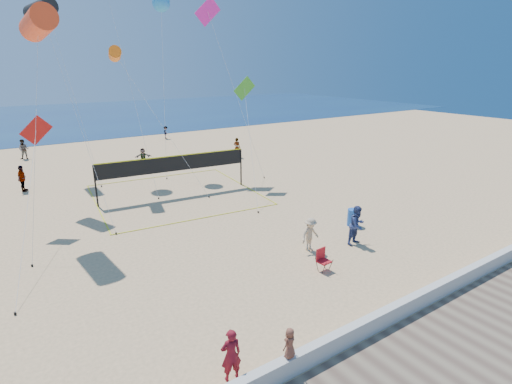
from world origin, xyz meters
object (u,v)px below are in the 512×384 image
woman (231,355)px  volleyball_net (174,168)px  camp_chair (322,258)px  trash_barrel (353,217)px

woman → volleyball_net: (5.10, 15.85, 1.03)m
volleyball_net → camp_chair: bearing=-79.9°
woman → trash_barrel: woman is taller
woman → volleyball_net: size_ratio=0.15×
camp_chair → trash_barrel: size_ratio=1.17×
camp_chair → volleyball_net: volleyball_net is taller
woman → camp_chair: bearing=-142.8°
camp_chair → trash_barrel: (4.63, 2.66, -0.08)m
camp_chair → volleyball_net: size_ratio=0.10×
woman → volleyball_net: 16.69m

